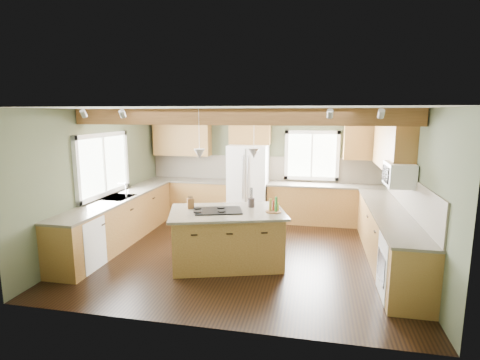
# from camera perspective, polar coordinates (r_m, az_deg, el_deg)

# --- Properties ---
(floor) EXTENTS (5.60, 5.60, 0.00)m
(floor) POSITION_cam_1_polar(r_m,az_deg,el_deg) (7.01, 0.53, -10.97)
(floor) COLOR black
(floor) RESTS_ON ground
(ceiling) EXTENTS (5.60, 5.60, 0.00)m
(ceiling) POSITION_cam_1_polar(r_m,az_deg,el_deg) (6.54, 0.57, 10.79)
(ceiling) COLOR silver
(ceiling) RESTS_ON wall_back
(wall_back) EXTENTS (5.60, 0.00, 5.60)m
(wall_back) POSITION_cam_1_polar(r_m,az_deg,el_deg) (9.09, 3.57, 2.38)
(wall_back) COLOR #4B523A
(wall_back) RESTS_ON ground
(wall_left) EXTENTS (0.00, 5.00, 5.00)m
(wall_left) POSITION_cam_1_polar(r_m,az_deg,el_deg) (7.69, -20.39, 0.33)
(wall_left) COLOR #4B523A
(wall_left) RESTS_ON ground
(wall_right) EXTENTS (0.00, 5.00, 5.00)m
(wall_right) POSITION_cam_1_polar(r_m,az_deg,el_deg) (6.72, 24.69, -1.31)
(wall_right) COLOR #4B523A
(wall_right) RESTS_ON ground
(ceiling_beam) EXTENTS (5.55, 0.26, 0.26)m
(ceiling_beam) POSITION_cam_1_polar(r_m,az_deg,el_deg) (6.01, -0.43, 9.61)
(ceiling_beam) COLOR brown
(ceiling_beam) RESTS_ON ceiling
(soffit_trim) EXTENTS (5.55, 0.20, 0.10)m
(soffit_trim) POSITION_cam_1_polar(r_m,az_deg,el_deg) (8.91, 3.56, 10.21)
(soffit_trim) COLOR brown
(soffit_trim) RESTS_ON ceiling
(backsplash_back) EXTENTS (5.58, 0.03, 0.58)m
(backsplash_back) POSITION_cam_1_polar(r_m,az_deg,el_deg) (9.09, 3.55, 1.80)
(backsplash_back) COLOR brown
(backsplash_back) RESTS_ON wall_back
(backsplash_right) EXTENTS (0.03, 3.70, 0.58)m
(backsplash_right) POSITION_cam_1_polar(r_m,az_deg,el_deg) (6.78, 24.42, -1.97)
(backsplash_right) COLOR brown
(backsplash_right) RESTS_ON wall_right
(base_cab_back_left) EXTENTS (2.02, 0.60, 0.88)m
(base_cab_back_left) POSITION_cam_1_polar(r_m,az_deg,el_deg) (9.38, -7.66, -2.80)
(base_cab_back_left) COLOR brown
(base_cab_back_left) RESTS_ON floor
(counter_back_left) EXTENTS (2.06, 0.64, 0.04)m
(counter_back_left) POSITION_cam_1_polar(r_m,az_deg,el_deg) (9.29, -7.73, -0.03)
(counter_back_left) COLOR #433C31
(counter_back_left) RESTS_ON base_cab_back_left
(base_cab_back_right) EXTENTS (2.62, 0.60, 0.88)m
(base_cab_back_right) POSITION_cam_1_polar(r_m,az_deg,el_deg) (8.88, 12.82, -3.71)
(base_cab_back_right) COLOR brown
(base_cab_back_right) RESTS_ON floor
(counter_back_right) EXTENTS (2.66, 0.64, 0.04)m
(counter_back_right) POSITION_cam_1_polar(r_m,az_deg,el_deg) (8.78, 12.93, -0.79)
(counter_back_right) COLOR #433C31
(counter_back_right) RESTS_ON base_cab_back_right
(base_cab_left) EXTENTS (0.60, 3.70, 0.88)m
(base_cab_left) POSITION_cam_1_polar(r_m,az_deg,el_deg) (7.77, -17.91, -5.94)
(base_cab_left) COLOR brown
(base_cab_left) RESTS_ON floor
(counter_left) EXTENTS (0.64, 3.74, 0.04)m
(counter_left) POSITION_cam_1_polar(r_m,az_deg,el_deg) (7.66, -18.10, -2.63)
(counter_left) COLOR #433C31
(counter_left) RESTS_ON base_cab_left
(base_cab_right) EXTENTS (0.60, 3.70, 0.88)m
(base_cab_right) POSITION_cam_1_polar(r_m,az_deg,el_deg) (6.92, 21.63, -8.16)
(base_cab_right) COLOR brown
(base_cab_right) RESTS_ON floor
(counter_right) EXTENTS (0.64, 3.74, 0.04)m
(counter_right) POSITION_cam_1_polar(r_m,az_deg,el_deg) (6.79, 21.88, -4.46)
(counter_right) COLOR #433C31
(counter_right) RESTS_ON base_cab_right
(upper_cab_back_left) EXTENTS (1.40, 0.35, 0.90)m
(upper_cab_back_left) POSITION_cam_1_polar(r_m,az_deg,el_deg) (9.35, -8.79, 6.49)
(upper_cab_back_left) COLOR brown
(upper_cab_back_left) RESTS_ON wall_back
(upper_cab_over_fridge) EXTENTS (0.96, 0.35, 0.70)m
(upper_cab_over_fridge) POSITION_cam_1_polar(r_m,az_deg,el_deg) (8.89, 1.53, 7.72)
(upper_cab_over_fridge) COLOR brown
(upper_cab_over_fridge) RESTS_ON wall_back
(upper_cab_right) EXTENTS (0.35, 2.20, 0.90)m
(upper_cab_right) POSITION_cam_1_polar(r_m,az_deg,el_deg) (7.47, 22.22, 4.97)
(upper_cab_right) COLOR brown
(upper_cab_right) RESTS_ON wall_right
(upper_cab_back_corner) EXTENTS (0.90, 0.35, 0.90)m
(upper_cab_back_corner) POSITION_cam_1_polar(r_m,az_deg,el_deg) (8.83, 18.47, 5.88)
(upper_cab_back_corner) COLOR brown
(upper_cab_back_corner) RESTS_ON wall_back
(window_left) EXTENTS (0.04, 1.60, 1.05)m
(window_left) POSITION_cam_1_polar(r_m,az_deg,el_deg) (7.69, -20.18, 2.22)
(window_left) COLOR white
(window_left) RESTS_ON wall_left
(window_back) EXTENTS (1.10, 0.04, 1.00)m
(window_back) POSITION_cam_1_polar(r_m,az_deg,el_deg) (8.96, 10.88, 3.71)
(window_back) COLOR white
(window_back) RESTS_ON wall_back
(sink) EXTENTS (0.50, 0.65, 0.03)m
(sink) POSITION_cam_1_polar(r_m,az_deg,el_deg) (7.65, -18.10, -2.60)
(sink) COLOR #262628
(sink) RESTS_ON counter_left
(faucet) EXTENTS (0.02, 0.02, 0.28)m
(faucet) POSITION_cam_1_polar(r_m,az_deg,el_deg) (7.54, -16.97, -1.60)
(faucet) COLOR #B2B2B7
(faucet) RESTS_ON sink
(dishwasher) EXTENTS (0.60, 0.60, 0.84)m
(dishwasher) POSITION_cam_1_polar(r_m,az_deg,el_deg) (6.72, -23.31, -8.90)
(dishwasher) COLOR white
(dishwasher) RESTS_ON floor
(oven) EXTENTS (0.60, 0.72, 0.84)m
(oven) POSITION_cam_1_polar(r_m,az_deg,el_deg) (5.72, 23.78, -12.27)
(oven) COLOR white
(oven) RESTS_ON floor
(microwave) EXTENTS (0.40, 0.70, 0.38)m
(microwave) POSITION_cam_1_polar(r_m,az_deg,el_deg) (6.58, 23.09, 0.80)
(microwave) COLOR white
(microwave) RESTS_ON wall_right
(pendant_left) EXTENTS (0.18, 0.18, 0.16)m
(pendant_left) POSITION_cam_1_polar(r_m,az_deg,el_deg) (6.07, -6.20, 3.98)
(pendant_left) COLOR #B2B2B7
(pendant_left) RESTS_ON ceiling
(pendant_right) EXTENTS (0.18, 0.18, 0.16)m
(pendant_right) POSITION_cam_1_polar(r_m,az_deg,el_deg) (6.13, 2.12, 4.08)
(pendant_right) COLOR #B2B2B7
(pendant_right) RESTS_ON ceiling
(refrigerator) EXTENTS (0.90, 0.74, 1.80)m
(refrigerator) POSITION_cam_1_polar(r_m,az_deg,el_deg) (8.83, 1.26, -0.47)
(refrigerator) COLOR white
(refrigerator) RESTS_ON floor
(island) EXTENTS (2.01, 1.56, 0.88)m
(island) POSITION_cam_1_polar(r_m,az_deg,el_deg) (6.40, -1.94, -8.88)
(island) COLOR brown
(island) RESTS_ON floor
(island_top) EXTENTS (2.16, 1.70, 0.04)m
(island_top) POSITION_cam_1_polar(r_m,az_deg,el_deg) (6.27, -1.96, -4.90)
(island_top) COLOR #433C31
(island_top) RESTS_ON island
(cooktop) EXTENTS (0.88, 0.71, 0.02)m
(cooktop) POSITION_cam_1_polar(r_m,az_deg,el_deg) (6.25, -3.32, -4.67)
(cooktop) COLOR black
(cooktop) RESTS_ON island_top
(knife_block) EXTENTS (0.13, 0.12, 0.18)m
(knife_block) POSITION_cam_1_polar(r_m,az_deg,el_deg) (6.44, -7.55, -3.57)
(knife_block) COLOR brown
(knife_block) RESTS_ON island_top
(utensil_crock) EXTENTS (0.12, 0.12, 0.15)m
(utensil_crock) POSITION_cam_1_polar(r_m,az_deg,el_deg) (6.50, 1.72, -3.47)
(utensil_crock) COLOR #3C3730
(utensil_crock) RESTS_ON island_top
(bottle_tray) EXTENTS (0.27, 0.27, 0.24)m
(bottle_tray) POSITION_cam_1_polar(r_m,az_deg,el_deg) (6.19, 5.13, -3.78)
(bottle_tray) COLOR brown
(bottle_tray) RESTS_ON island_top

